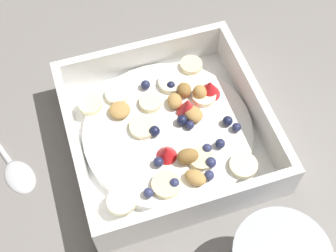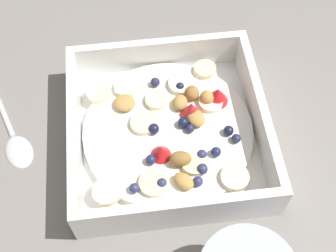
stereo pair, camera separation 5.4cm
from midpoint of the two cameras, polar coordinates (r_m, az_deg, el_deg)
name	(u,v)px [view 1 (the left image)]	position (r m, az deg, el deg)	size (l,w,h in m)	color
ground_plane	(170,126)	(0.57, -2.39, -0.27)	(2.40, 2.40, 0.00)	gray
fruit_bowl	(169,131)	(0.55, -2.68, -0.83)	(0.23, 0.23, 0.06)	white
spoon	(8,160)	(0.58, -21.87, -4.17)	(0.08, 0.17, 0.01)	silver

